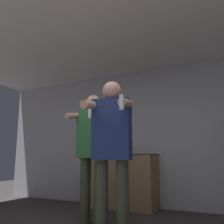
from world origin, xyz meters
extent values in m
cube|color=#B2B7BC|center=(0.00, 3.04, 1.27)|extent=(7.00, 0.06, 2.55)
cube|color=silver|center=(0.00, 1.50, 2.57)|extent=(7.00, 3.53, 0.05)
cube|color=#997551|center=(-0.63, 2.75, 0.47)|extent=(1.33, 0.51, 0.93)
cube|color=brown|center=(-0.63, 2.75, 0.94)|extent=(1.36, 0.54, 0.01)
cylinder|color=#563314|center=(-1.18, 2.72, 1.05)|extent=(0.07, 0.07, 0.21)
cylinder|color=#563314|center=(-1.18, 2.72, 1.18)|extent=(0.02, 0.02, 0.06)
sphere|color=#B29933|center=(-1.18, 2.72, 1.21)|extent=(0.02, 0.02, 0.02)
cylinder|color=maroon|center=(-0.69, 2.72, 1.07)|extent=(0.06, 0.06, 0.25)
cylinder|color=maroon|center=(-0.69, 2.72, 1.23)|extent=(0.03, 0.03, 0.08)
sphere|color=maroon|center=(-0.69, 2.72, 1.27)|extent=(0.03, 0.03, 0.03)
cylinder|color=black|center=(-0.96, 2.72, 1.06)|extent=(0.08, 0.08, 0.24)
cylinder|color=black|center=(-0.96, 2.72, 1.21)|extent=(0.03, 0.03, 0.05)
sphere|color=black|center=(-0.96, 2.72, 1.24)|extent=(0.04, 0.04, 0.04)
cylinder|color=#38422D|center=(0.04, 0.87, 0.42)|extent=(0.13, 0.13, 0.84)
cylinder|color=#38422D|center=(0.25, 0.91, 0.42)|extent=(0.13, 0.13, 0.84)
cube|color=navy|center=(0.14, 0.89, 1.16)|extent=(0.42, 0.27, 0.63)
sphere|color=tan|center=(0.14, 0.89, 1.58)|extent=(0.20, 0.20, 0.20)
cylinder|color=tan|center=(0.00, 0.68, 1.39)|extent=(0.15, 0.38, 0.14)
cylinder|color=tan|center=(0.36, 0.75, 1.39)|extent=(0.15, 0.38, 0.14)
cube|color=white|center=(0.40, 0.57, 1.36)|extent=(0.04, 0.04, 0.14)
cylinder|color=#38422D|center=(-0.55, 1.49, 0.43)|extent=(0.14, 0.14, 0.87)
cylinder|color=#38422D|center=(-0.31, 1.45, 0.43)|extent=(0.14, 0.14, 0.87)
cube|color=#2D6B38|center=(-0.43, 1.47, 1.19)|extent=(0.47, 0.27, 0.65)
sphere|color=tan|center=(-0.43, 1.47, 1.62)|extent=(0.21, 0.21, 0.21)
cylinder|color=tan|center=(-0.66, 1.36, 1.44)|extent=(0.12, 0.32, 0.12)
cylinder|color=tan|center=(-0.25, 1.29, 1.44)|extent=(0.12, 0.32, 0.12)
cube|color=white|center=(-0.28, 1.14, 1.41)|extent=(0.04, 0.04, 0.14)
camera|label=1|loc=(1.30, -1.45, 0.85)|focal=40.00mm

